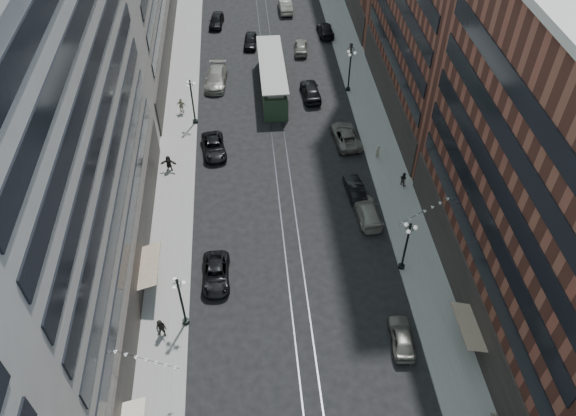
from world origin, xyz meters
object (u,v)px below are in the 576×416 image
object	(u,v)px
car_2	(216,274)
car_13	(250,41)
car_7	(214,147)
pedestrian_9	(351,49)
car_11	(346,135)
car_extra_1	(311,91)
car_extra_0	(367,211)
car_10	(355,189)
lamppost_sw_mid	(192,100)
car_12	(325,30)
pedestrian_7	(403,179)
lamppost_se_mid	(350,69)
car_9	(216,20)
pedestrian_5	(169,163)
car_4	(402,337)
car_8	(216,78)
pedestrian_6	(182,106)
lamppost_sw_far	(181,300)
pedestrian_8	(378,152)
car_14	(285,6)
pedestrian_2	(161,329)
streetcar	(272,78)
lamppost_se_far	(406,245)
car_extra_2	(301,47)

from	to	relation	value
car_2	car_13	bearing A→B (deg)	84.21
car_7	pedestrian_9	world-z (taller)	pedestrian_9
car_11	car_extra_1	distance (m)	9.37
car_extra_0	car_10	bearing A→B (deg)	-83.25
lamppost_sw_mid	car_12	world-z (taller)	lamppost_sw_mid
car_2	pedestrian_7	xyz separation A→B (m)	(18.60, 10.27, 0.22)
lamppost_se_mid	car_9	size ratio (longest dim) A/B	1.21
car_2	pedestrian_5	bearing A→B (deg)	108.94
car_4	car_8	distance (m)	40.84
car_9	pedestrian_6	world-z (taller)	pedestrian_6
lamppost_sw_far	car_8	world-z (taller)	lamppost_sw_far
lamppost_sw_far	lamppost_se_mid	distance (m)	36.91
pedestrian_7	car_13	bearing A→B (deg)	-12.76
car_8	car_extra_0	size ratio (longest dim) A/B	1.18
lamppost_sw_far	pedestrian_8	xyz separation A→B (m)	(19.29, 18.90, -2.12)
car_9	pedestrian_9	xyz separation A→B (m)	(17.82, -9.96, 0.13)
car_13	car_4	bearing A→B (deg)	-72.70
lamppost_sw_far	pedestrian_7	size ratio (longest dim) A/B	3.62
lamppost_sw_far	car_14	distance (m)	55.84
pedestrian_2	car_14	world-z (taller)	pedestrian_2
pedestrian_9	car_7	bearing A→B (deg)	-118.86
car_11	car_13	xyz separation A→B (m)	(-9.47, 22.11, -0.06)
car_8	car_13	bearing A→B (deg)	69.53
car_7	pedestrian_7	distance (m)	20.12
car_13	car_9	bearing A→B (deg)	131.82
streetcar	car_14	bearing A→B (deg)	80.77
pedestrian_2	streetcar	bearing A→B (deg)	89.12
lamppost_sw_far	pedestrian_7	world-z (taller)	lamppost_sw_far
car_11	lamppost_sw_mid	bearing A→B (deg)	-21.33
pedestrian_5	car_extra_0	world-z (taller)	pedestrian_5
lamppost_se_far	car_13	xyz separation A→B (m)	(-11.40, 40.33, -2.38)
lamppost_se_mid	car_13	xyz separation A→B (m)	(-11.40, 12.33, -2.38)
car_10	car_extra_0	world-z (taller)	car_extra_0
car_7	car_12	distance (m)	29.32
car_8	pedestrian_8	xyz separation A→B (m)	(16.89, -16.15, 0.11)
car_13	car_extra_0	size ratio (longest dim) A/B	0.83
car_4	car_extra_1	xyz separation A→B (m)	(-2.95, 34.40, 0.15)
car_10	lamppost_sw_far	bearing A→B (deg)	36.32
streetcar	car_4	xyz separation A→B (m)	(7.45, -36.26, -1.00)
car_4	car_extra_2	xyz separation A→B (m)	(-2.95, 45.33, 0.01)
pedestrian_6	pedestrian_5	bearing A→B (deg)	101.69
car_2	pedestrian_7	bearing A→B (deg)	29.66
car_8	car_extra_1	size ratio (longest dim) A/B	1.17
lamppost_sw_mid	pedestrian_8	size ratio (longest dim) A/B	3.33
streetcar	pedestrian_5	world-z (taller)	streetcar
pedestrian_8	car_extra_2	bearing A→B (deg)	-114.31
car_7	car_extra_1	world-z (taller)	car_extra_1
car_2	car_10	size ratio (longest dim) A/B	1.16
lamppost_se_far	car_9	world-z (taller)	lamppost_se_far
streetcar	car_10	bearing A→B (deg)	-70.57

